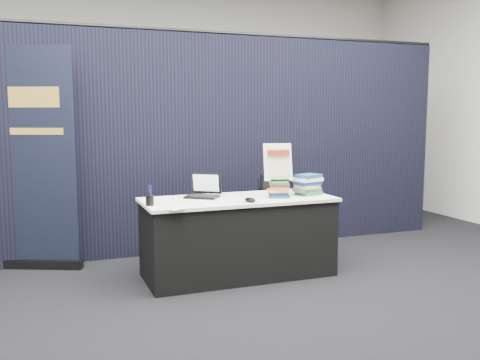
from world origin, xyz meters
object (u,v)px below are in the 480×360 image
object	(u,v)px
display_table	(238,237)
pullup_banner	(32,172)
book_stack_short	(307,184)
info_sign	(278,162)
laptop	(201,191)
book_stack_tall	(279,189)
stacking_chair	(283,214)

from	to	relation	value
display_table	pullup_banner	size ratio (longest dim) A/B	0.82
pullup_banner	display_table	bearing A→B (deg)	-4.02
display_table	book_stack_short	size ratio (longest dim) A/B	6.51
display_table	info_sign	bearing A→B (deg)	-10.56
display_table	laptop	xyz separation A→B (m)	(-0.31, 0.17, 0.43)
display_table	info_sign	distance (m)	0.80
display_table	pullup_banner	xyz separation A→B (m)	(-1.81, 0.95, 0.60)
laptop	book_stack_tall	world-z (taller)	laptop
pullup_banner	stacking_chair	world-z (taller)	pullup_banner
book_stack_tall	info_sign	world-z (taller)	info_sign
laptop	stacking_chair	xyz separation A→B (m)	(0.92, 0.13, -0.30)
display_table	pullup_banner	bearing A→B (deg)	152.35
book_stack_short	info_sign	bearing A→B (deg)	-174.70
laptop	pullup_banner	xyz separation A→B (m)	(-1.49, 0.78, 0.17)
info_sign	stacking_chair	xyz separation A→B (m)	(0.23, 0.37, -0.57)
book_stack_tall	display_table	bearing A→B (deg)	165.01
display_table	pullup_banner	distance (m)	2.13
book_stack_short	info_sign	xyz separation A→B (m)	(-0.33, -0.03, 0.23)
pullup_banner	stacking_chair	size ratio (longest dim) A/B	2.41
laptop	pullup_banner	world-z (taller)	pullup_banner
pullup_banner	stacking_chair	bearing A→B (deg)	8.67
display_table	stacking_chair	distance (m)	0.69
book_stack_tall	laptop	bearing A→B (deg)	158.46
book_stack_short	pullup_banner	distance (m)	2.71
book_stack_short	stacking_chair	bearing A→B (deg)	106.65
laptop	pullup_banner	size ratio (longest dim) A/B	0.18
info_sign	stacking_chair	size ratio (longest dim) A/B	0.40
book_stack_tall	info_sign	xyz separation A→B (m)	(-0.00, 0.03, 0.25)
display_table	book_stack_short	world-z (taller)	book_stack_short
display_table	book_stack_short	bearing A→B (deg)	-3.16
book_stack_short	stacking_chair	size ratio (longest dim) A/B	0.30
book_stack_tall	info_sign	distance (m)	0.25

